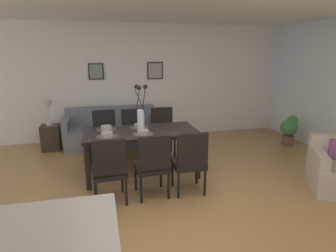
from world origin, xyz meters
name	(u,v)px	position (x,y,z in m)	size (l,w,h in m)	color
ground_plane	(165,202)	(0.00, 0.00, 0.00)	(9.00, 9.00, 0.00)	#A87A47
back_wall_panel	(133,82)	(0.00, 3.25, 1.30)	(9.00, 0.10, 2.60)	white
dining_table	(141,135)	(-0.16, 1.00, 0.66)	(1.80, 0.89, 0.74)	black
dining_chair_near_left	(109,168)	(-0.70, 0.14, 0.51)	(0.47, 0.47, 0.92)	black
dining_chair_near_right	(105,133)	(-0.72, 1.84, 0.51)	(0.45, 0.45, 0.92)	black
dining_chair_far_left	(153,163)	(-0.13, 0.18, 0.51)	(0.47, 0.47, 0.92)	black
dining_chair_far_right	(134,131)	(-0.18, 1.84, 0.51)	(0.45, 0.45, 0.92)	black
dining_chair_mid_left	(190,159)	(0.40, 0.17, 0.51)	(0.45, 0.45, 0.92)	black
dining_chair_mid_right	(163,129)	(0.38, 1.85, 0.51)	(0.47, 0.47, 0.92)	black
centerpiece_vase	(141,113)	(-0.16, 1.00, 1.02)	(0.21, 0.23, 0.73)	white
placemat_near_left	(107,136)	(-0.70, 0.80, 0.74)	(0.32, 0.32, 0.01)	#4C4742
bowl_near_left	(107,134)	(-0.70, 0.80, 0.78)	(0.17, 0.17, 0.07)	#B2ADA3
placemat_near_right	(106,129)	(-0.70, 1.20, 0.74)	(0.32, 0.32, 0.01)	#4C4742
bowl_near_right	(106,127)	(-0.70, 1.20, 0.78)	(0.17, 0.17, 0.07)	#B2ADA3
placemat_far_left	(143,134)	(-0.16, 0.80, 0.74)	(0.32, 0.32, 0.01)	#4C4742
bowl_far_left	(143,132)	(-0.16, 0.80, 0.78)	(0.17, 0.17, 0.07)	#B2ADA3
placemat_far_right	(139,127)	(-0.16, 1.20, 0.74)	(0.32, 0.32, 0.01)	#4C4742
bowl_far_right	(139,125)	(-0.16, 1.20, 0.78)	(0.17, 0.17, 0.07)	#B2ADA3
sofa	(112,132)	(-0.55, 2.70, 0.28)	(1.94, 0.84, 0.80)	slate
side_table	(51,137)	(-1.80, 2.66, 0.26)	(0.36, 0.36, 0.52)	#33261E
table_lamp	(48,107)	(-1.80, 2.66, 0.89)	(0.22, 0.22, 0.51)	beige
framed_picture_left	(96,71)	(-0.82, 3.18, 1.56)	(0.33, 0.03, 0.35)	black
framed_picture_center	(155,71)	(0.50, 3.18, 1.56)	(0.36, 0.03, 0.39)	black
potted_plant	(289,129)	(3.16, 1.76, 0.37)	(0.36, 0.36, 0.67)	brown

